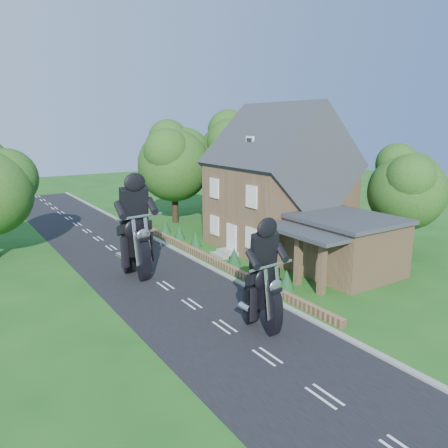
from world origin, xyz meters
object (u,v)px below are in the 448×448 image
annex (343,244)px  garden_wall (213,260)px  motorcycle_lead (262,314)px  house (278,187)px  motorcycle_follow (137,262)px

annex → garden_wall: bearing=133.8°
garden_wall → motorcycle_lead: 9.60m
garden_wall → annex: size_ratio=3.12×
garden_wall → house: (6.19, 1.00, 4.14)m
house → annex: bearing=-95.2°
garden_wall → motorcycle_lead: bearing=-108.6°
annex → motorcycle_follow: size_ratio=3.59×
garden_wall → motorcycle_follow: (-5.06, 0.20, 0.72)m
garden_wall → house: bearing=9.2°
garden_wall → annex: (5.57, -5.80, 1.57)m
motorcycle_lead → motorcycle_follow: 9.50m
house → annex: (-0.62, -6.80, -2.58)m
house → annex: house is taller
house → motorcycle_lead: size_ratio=6.34×
garden_wall → house: 7.52m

